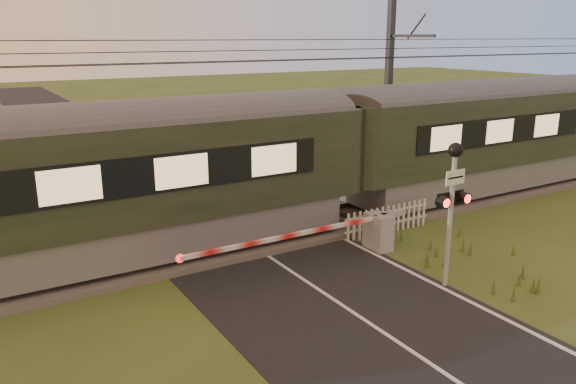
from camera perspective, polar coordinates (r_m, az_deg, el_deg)
ground at (r=12.86m, az=8.82°, el=-13.48°), size 160.00×160.00×0.00m
road at (r=12.71m, az=9.57°, el=-13.83°), size 6.00×140.00×0.03m
track_bed at (r=17.82m, az=-4.66°, el=-4.65°), size 140.00×3.40×0.39m
overhead_wires at (r=16.74m, az=-5.09°, el=13.85°), size 120.00×0.62×0.62m
train at (r=19.03m, az=5.15°, el=3.96°), size 45.49×3.14×4.25m
boom_gate at (r=16.82m, az=8.19°, el=-4.02°), size 7.33×0.84×1.12m
crossing_signal at (r=14.35m, az=16.37°, el=0.25°), size 0.95×0.37×3.74m
picket_fence at (r=18.49m, az=10.08°, el=-2.76°), size 3.41×0.08×0.93m
catenary_mast at (r=23.04m, az=10.23°, el=9.88°), size 0.24×2.47×7.77m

